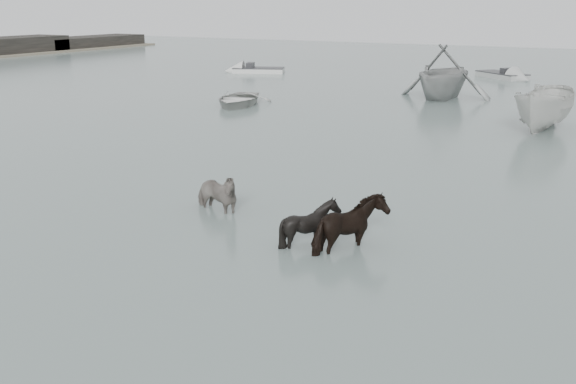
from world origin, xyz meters
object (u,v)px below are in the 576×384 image
(pony_dark, at_px, (352,217))
(rowboat_lead, at_px, (238,97))
(pony_black, at_px, (310,217))
(pony_pinto, at_px, (215,186))

(pony_dark, height_order, rowboat_lead, pony_dark)
(pony_dark, bearing_deg, pony_black, 96.74)
(pony_black, xyz_separation_m, rowboat_lead, (-11.99, 15.85, -0.21))
(pony_dark, xyz_separation_m, pony_black, (-0.92, -0.11, -0.11))
(pony_pinto, xyz_separation_m, rowboat_lead, (-8.88, 14.92, -0.25))
(pony_black, bearing_deg, rowboat_lead, 29.20)
(pony_black, bearing_deg, pony_dark, -90.86)
(pony_black, distance_m, rowboat_lead, 19.87)
(pony_black, bearing_deg, pony_pinto, 65.50)
(rowboat_lead, bearing_deg, pony_dark, -66.50)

